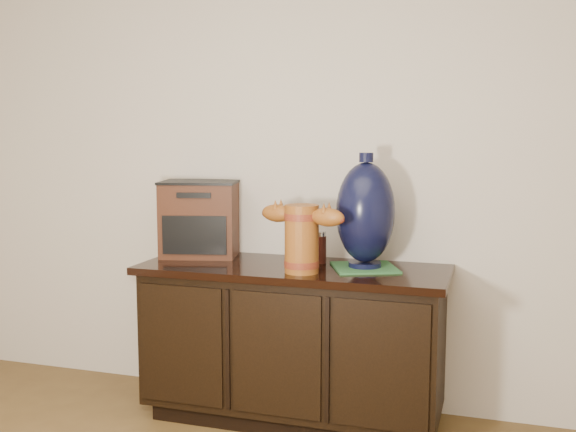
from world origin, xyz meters
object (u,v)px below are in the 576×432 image
(terracotta_vessel, at_px, (302,235))
(lamp_base, at_px, (365,213))
(sideboard, at_px, (293,341))
(spray_can, at_px, (321,248))
(tv_radio, at_px, (200,218))

(terracotta_vessel, xyz_separation_m, lamp_base, (0.25, 0.18, 0.09))
(sideboard, relative_size, spray_can, 9.49)
(terracotta_vessel, bearing_deg, tv_radio, 173.55)
(terracotta_vessel, relative_size, spray_can, 2.83)
(spray_can, bearing_deg, terracotta_vessel, -95.87)
(terracotta_vessel, bearing_deg, sideboard, 137.88)
(tv_radio, xyz_separation_m, spray_can, (0.64, -0.02, -0.12))
(terracotta_vessel, xyz_separation_m, tv_radio, (-0.62, 0.26, 0.02))
(tv_radio, bearing_deg, terracotta_vessel, -36.26)
(spray_can, bearing_deg, sideboard, -133.30)
(terracotta_vessel, bearing_deg, spray_can, 100.42)
(sideboard, relative_size, terracotta_vessel, 3.36)
(tv_radio, distance_m, lamp_base, 0.88)
(sideboard, xyz_separation_m, tv_radio, (-0.54, 0.13, 0.56))
(tv_radio, distance_m, spray_can, 0.65)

